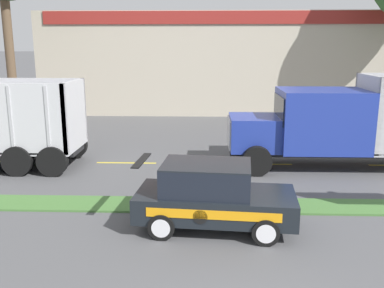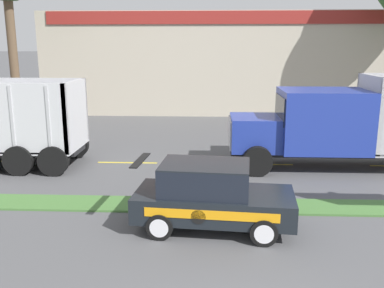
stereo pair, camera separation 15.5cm
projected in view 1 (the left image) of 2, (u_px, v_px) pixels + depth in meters
grass_verge at (231, 205)px, 12.53m from camera, size 120.00×1.21×0.06m
centre_line_3 at (126, 163)px, 17.14m from camera, size 2.40×0.14×0.01m
centre_line_4 at (262, 164)px, 16.97m from camera, size 2.40×0.14×0.01m
dump_truck_mid at (350, 126)px, 16.19m from camera, size 10.93×2.79×3.54m
rally_car at (212, 195)px, 10.90m from camera, size 4.16×2.19×1.76m
store_building_backdrop at (262, 61)px, 33.10m from camera, size 30.95×12.10×6.74m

